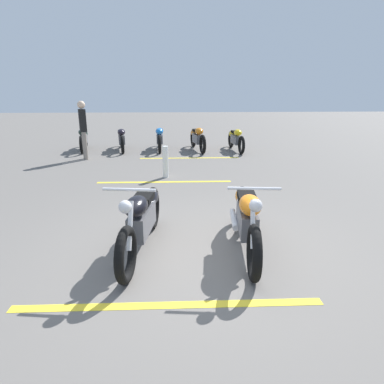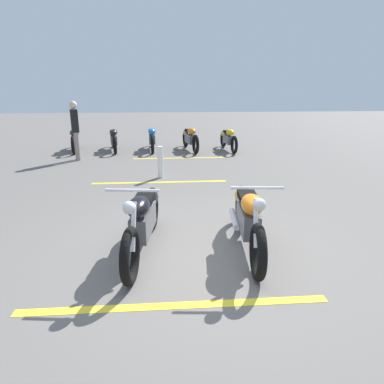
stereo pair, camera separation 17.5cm
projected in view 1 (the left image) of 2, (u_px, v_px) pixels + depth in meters
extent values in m
plane|color=#66605B|center=(195.00, 255.00, 4.48)|extent=(60.00, 60.00, 0.00)
torus|color=black|center=(254.00, 253.00, 3.82)|extent=(0.68, 0.18, 0.67)
torus|color=black|center=(242.00, 207.00, 5.31)|extent=(0.68, 0.18, 0.67)
cube|color=#59595E|center=(247.00, 219.00, 4.59)|extent=(0.86, 0.31, 0.32)
ellipsoid|color=orange|center=(250.00, 205.00, 4.25)|extent=(0.55, 0.33, 0.24)
ellipsoid|color=orange|center=(243.00, 197.00, 5.10)|extent=(0.58, 0.30, 0.22)
cube|color=black|center=(247.00, 197.00, 4.63)|extent=(0.46, 0.29, 0.09)
cylinder|color=silver|center=(253.00, 224.00, 3.97)|extent=(0.27, 0.08, 0.56)
cylinder|color=silver|center=(254.00, 189.00, 3.89)|extent=(0.10, 0.62, 0.04)
sphere|color=silver|center=(256.00, 206.00, 3.74)|extent=(0.15, 0.15, 0.15)
cylinder|color=silver|center=(234.00, 219.00, 5.03)|extent=(0.71, 0.16, 0.09)
torus|color=black|center=(126.00, 255.00, 3.78)|extent=(0.68, 0.20, 0.67)
torus|color=black|center=(153.00, 208.00, 5.27)|extent=(0.68, 0.20, 0.67)
cube|color=#59595E|center=(142.00, 221.00, 4.55)|extent=(0.86, 0.33, 0.32)
ellipsoid|color=black|center=(136.00, 206.00, 4.20)|extent=(0.55, 0.35, 0.24)
ellipsoid|color=black|center=(150.00, 198.00, 5.05)|extent=(0.59, 0.31, 0.22)
cube|color=black|center=(143.00, 198.00, 4.59)|extent=(0.47, 0.30, 0.09)
cylinder|color=silver|center=(130.00, 226.00, 3.92)|extent=(0.27, 0.09, 0.56)
cylinder|color=silver|center=(129.00, 190.00, 3.85)|extent=(0.12, 0.62, 0.04)
sphere|color=silver|center=(125.00, 207.00, 3.70)|extent=(0.15, 0.15, 0.15)
cylinder|color=silver|center=(139.00, 220.00, 4.98)|extent=(0.71, 0.18, 0.09)
torus|color=black|center=(241.00, 145.00, 11.43)|extent=(0.63, 0.15, 0.63)
torus|color=black|center=(231.00, 139.00, 12.81)|extent=(0.63, 0.15, 0.63)
cube|color=#59595E|center=(236.00, 140.00, 12.14)|extent=(0.80, 0.26, 0.30)
ellipsoid|color=yellow|center=(238.00, 133.00, 11.82)|extent=(0.51, 0.30, 0.23)
ellipsoid|color=yellow|center=(232.00, 134.00, 12.61)|extent=(0.54, 0.26, 0.21)
cube|color=black|center=(235.00, 132.00, 12.18)|extent=(0.43, 0.26, 0.08)
torus|color=black|center=(203.00, 144.00, 11.45)|extent=(0.68, 0.21, 0.67)
torus|color=black|center=(193.00, 138.00, 12.91)|extent=(0.68, 0.21, 0.67)
cube|color=#59595E|center=(197.00, 139.00, 12.20)|extent=(0.86, 0.34, 0.32)
ellipsoid|color=orange|center=(199.00, 131.00, 11.86)|extent=(0.55, 0.35, 0.24)
ellipsoid|color=orange|center=(194.00, 133.00, 12.69)|extent=(0.59, 0.32, 0.22)
cube|color=black|center=(197.00, 131.00, 12.24)|extent=(0.47, 0.30, 0.09)
torus|color=black|center=(160.00, 144.00, 11.55)|extent=(0.66, 0.13, 0.65)
torus|color=black|center=(160.00, 138.00, 13.00)|extent=(0.66, 0.13, 0.65)
cube|color=#59595E|center=(160.00, 138.00, 12.30)|extent=(0.83, 0.24, 0.31)
ellipsoid|color=blue|center=(159.00, 131.00, 11.96)|extent=(0.52, 0.29, 0.23)
ellipsoid|color=blue|center=(160.00, 133.00, 12.79)|extent=(0.55, 0.25, 0.21)
cube|color=black|center=(160.00, 131.00, 12.34)|extent=(0.44, 0.25, 0.09)
torus|color=black|center=(122.00, 145.00, 11.51)|extent=(0.64, 0.21, 0.64)
torus|color=black|center=(121.00, 139.00, 12.89)|extent=(0.64, 0.21, 0.64)
cube|color=#59595E|center=(122.00, 139.00, 12.22)|extent=(0.82, 0.34, 0.30)
ellipsoid|color=black|center=(121.00, 132.00, 11.90)|extent=(0.53, 0.35, 0.23)
ellipsoid|color=black|center=(121.00, 134.00, 12.69)|extent=(0.56, 0.31, 0.21)
cube|color=black|center=(121.00, 131.00, 12.26)|extent=(0.45, 0.30, 0.09)
torus|color=black|center=(82.00, 145.00, 11.49)|extent=(0.64, 0.20, 0.63)
torus|color=black|center=(86.00, 139.00, 12.87)|extent=(0.64, 0.20, 0.63)
cube|color=#59595E|center=(84.00, 139.00, 12.20)|extent=(0.82, 0.33, 0.30)
ellipsoid|color=black|center=(82.00, 132.00, 11.88)|extent=(0.53, 0.34, 0.23)
ellipsoid|color=black|center=(85.00, 134.00, 12.67)|extent=(0.56, 0.31, 0.21)
cube|color=black|center=(83.00, 132.00, 12.24)|extent=(0.45, 0.29, 0.08)
cylinder|color=gray|center=(85.00, 146.00, 10.51)|extent=(0.13, 0.13, 0.87)
cylinder|color=gray|center=(85.00, 145.00, 10.66)|extent=(0.13, 0.13, 0.87)
cube|color=black|center=(83.00, 121.00, 10.36)|extent=(0.31, 0.27, 0.69)
sphere|color=beige|center=(81.00, 105.00, 10.22)|extent=(0.23, 0.23, 0.23)
cylinder|color=white|center=(165.00, 162.00, 8.37)|extent=(0.14, 0.14, 0.79)
cube|color=yellow|center=(168.00, 305.00, 3.44)|extent=(0.17, 3.20, 0.01)
cube|color=yellow|center=(164.00, 182.00, 8.04)|extent=(0.17, 3.20, 0.01)
cube|color=yellow|center=(189.00, 158.00, 10.87)|extent=(0.17, 3.20, 0.01)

